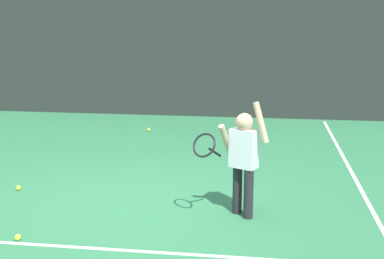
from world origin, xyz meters
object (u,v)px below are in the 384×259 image
object	(u,v)px
tennis_player	(242,155)
tennis_ball_1	(149,130)
tennis_ball_3	(18,188)
tennis_ball_2	(18,237)

from	to	relation	value
tennis_player	tennis_ball_1	xyz separation A→B (m)	(-2.03, 4.18, -0.69)
tennis_player	tennis_ball_3	size ratio (longest dim) A/B	20.46
tennis_player	tennis_ball_3	world-z (taller)	tennis_player
tennis_ball_2	tennis_ball_3	world-z (taller)	same
tennis_player	tennis_ball_1	world-z (taller)	tennis_player
tennis_ball_1	tennis_ball_2	world-z (taller)	same
tennis_ball_2	tennis_player	bearing A→B (deg)	23.97
tennis_ball_1	tennis_ball_2	bearing A→B (deg)	-92.28
tennis_ball_2	tennis_ball_3	size ratio (longest dim) A/B	1.00
tennis_ball_1	tennis_ball_3	world-z (taller)	same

